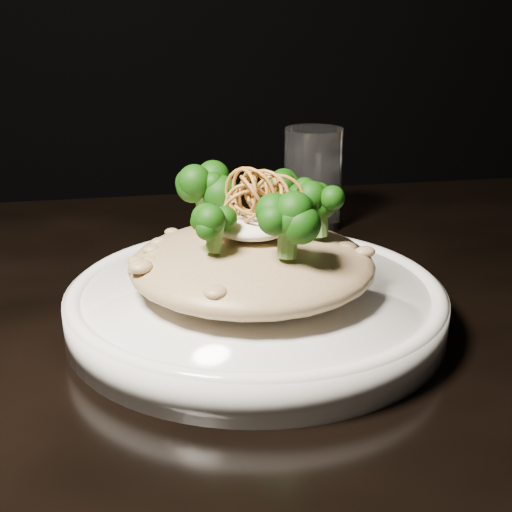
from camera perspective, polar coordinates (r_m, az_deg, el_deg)
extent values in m
cube|color=black|center=(0.55, 3.09, -7.66)|extent=(1.10, 0.80, 0.04)
cylinder|color=white|center=(0.54, 0.00, -4.05)|extent=(0.28, 0.28, 0.03)
ellipsoid|color=brown|center=(0.52, -0.33, -0.64)|extent=(0.18, 0.18, 0.04)
ellipsoid|color=white|center=(0.52, -0.29, 2.48)|extent=(0.06, 0.06, 0.02)
cylinder|color=white|center=(0.75, 4.56, 6.16)|extent=(0.08, 0.08, 0.11)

